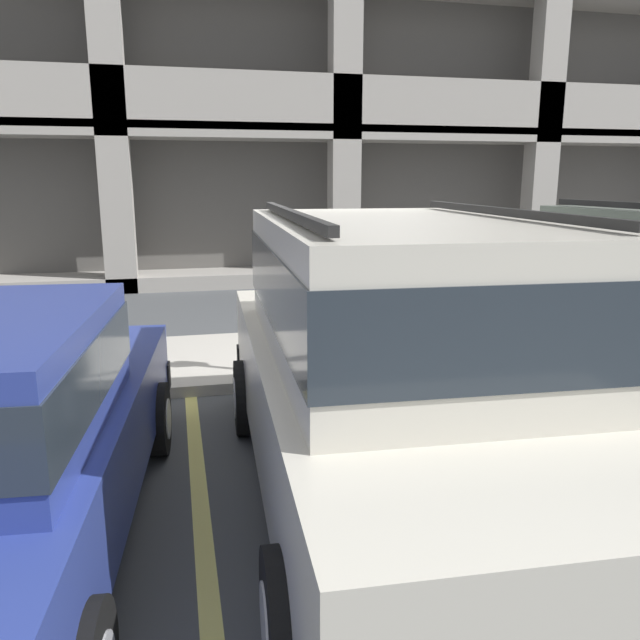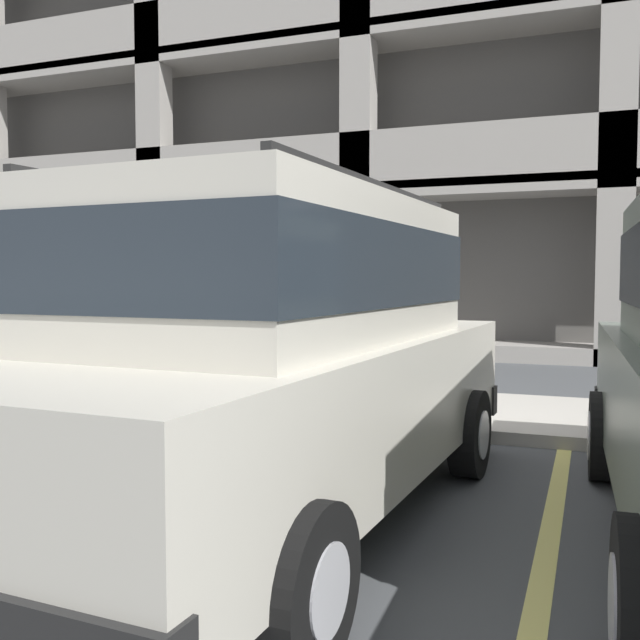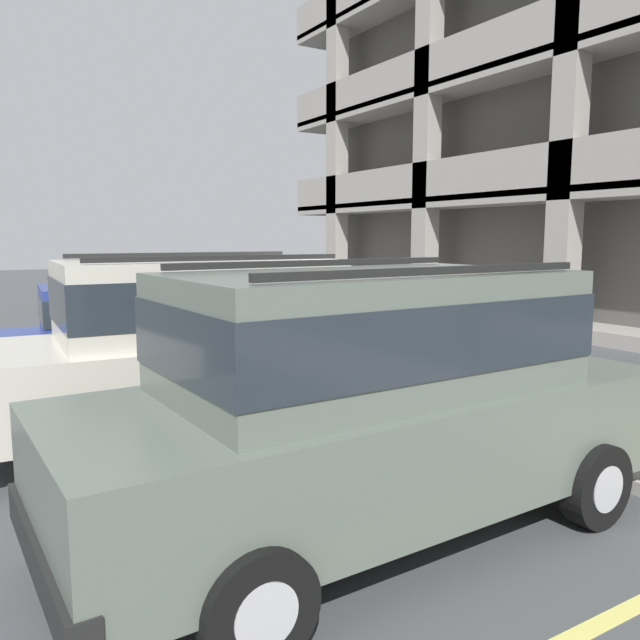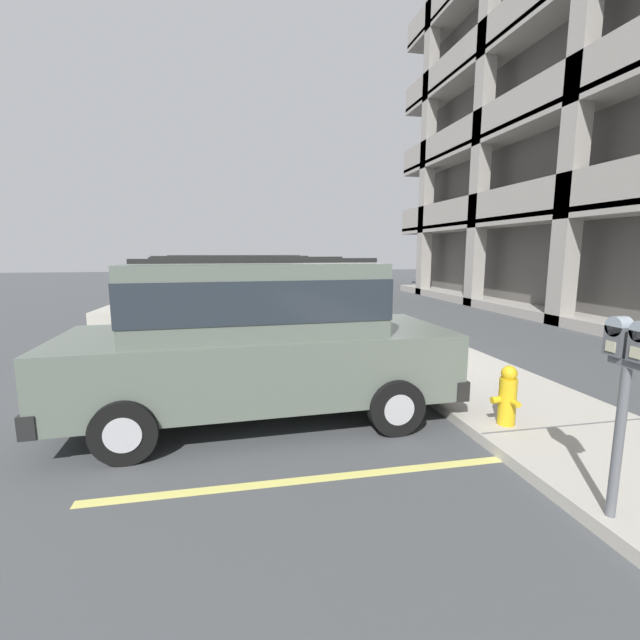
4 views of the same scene
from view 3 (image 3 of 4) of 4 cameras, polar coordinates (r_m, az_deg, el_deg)
ground_plane at (r=8.29m, az=5.65°, el=-8.31°), size 80.00×80.00×0.10m
sidewalk at (r=9.08m, az=12.29°, el=-6.32°), size 40.00×2.20×0.12m
parking_stall_lines at (r=6.38m, az=3.32°, el=-12.75°), size 11.74×4.80×0.01m
silver_suv at (r=7.06m, az=-10.61°, el=-1.74°), size 2.19×4.87×2.03m
red_sedan at (r=9.45m, az=-16.88°, el=-1.23°), size 2.10×4.61×1.54m
dark_hatchback at (r=4.68m, az=4.80°, el=-6.43°), size 2.13×4.84×2.03m
parking_meter_near at (r=8.46m, az=6.53°, el=1.08°), size 0.35×0.12×1.54m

